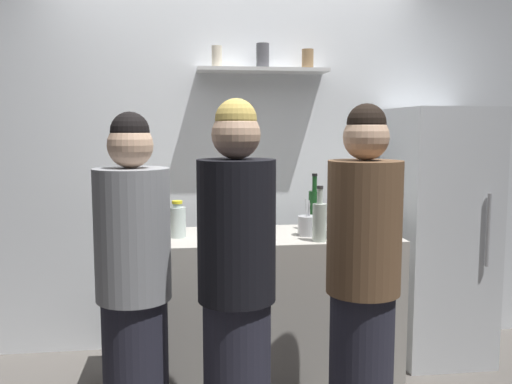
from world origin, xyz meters
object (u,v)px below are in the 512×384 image
at_px(refrigerator, 437,233).
at_px(wine_bottle_dark_glass, 226,212).
at_px(wine_bottle_amber_glass, 149,220).
at_px(person_blonde, 237,291).
at_px(water_bottle_plastic, 177,221).
at_px(utensil_holder, 308,226).
at_px(wine_bottle_green_glass, 314,209).
at_px(baking_pan, 356,232).
at_px(person_brown_jacket, 363,285).
at_px(person_grey_hoodie, 134,292).
at_px(wine_bottle_pale_glass, 320,221).

distance_m(refrigerator, wine_bottle_dark_glass, 1.46).
relative_size(wine_bottle_amber_glass, person_blonde, 0.20).
relative_size(wine_bottle_amber_glass, water_bottle_plastic, 1.57).
height_order(utensil_holder, water_bottle_plastic, utensil_holder).
xyz_separation_m(utensil_holder, wine_bottle_dark_glass, (-0.46, 0.16, 0.07)).
bearing_deg(person_blonde, refrigerator, 70.55).
xyz_separation_m(wine_bottle_amber_glass, wine_bottle_green_glass, (0.97, 0.25, 0.01)).
relative_size(refrigerator, wine_bottle_dark_glass, 5.18).
distance_m(baking_pan, wine_bottle_amber_glass, 1.16).
bearing_deg(water_bottle_plastic, person_brown_jacket, -40.20).
xyz_separation_m(wine_bottle_green_glass, person_grey_hoodie, (-1.01, -0.74, -0.26)).
distance_m(water_bottle_plastic, person_grey_hoodie, 0.69).
xyz_separation_m(baking_pan, wine_bottle_green_glass, (-0.19, 0.22, 0.11)).
xyz_separation_m(baking_pan, wine_bottle_amber_glass, (-1.16, -0.03, 0.10)).
distance_m(wine_bottle_amber_glass, wine_bottle_dark_glass, 0.49).
height_order(wine_bottle_amber_glass, person_blonde, person_blonde).
bearing_deg(wine_bottle_green_glass, person_blonde, -121.98).
height_order(wine_bottle_amber_glass, wine_bottle_green_glass, wine_bottle_green_glass).
height_order(water_bottle_plastic, person_grey_hoodie, person_grey_hoodie).
xyz_separation_m(wine_bottle_dark_glass, wine_bottle_pale_glass, (0.49, -0.33, -0.01)).
height_order(person_blonde, person_grey_hoodie, person_blonde).
bearing_deg(utensil_holder, person_brown_jacket, -80.77).
relative_size(utensil_holder, wine_bottle_amber_glass, 0.65).
bearing_deg(person_grey_hoodie, wine_bottle_pale_glass, -46.73).
distance_m(baking_pan, water_bottle_plastic, 1.02).
xyz_separation_m(wine_bottle_dark_glass, person_blonde, (-0.02, -0.89, -0.22)).
bearing_deg(wine_bottle_pale_glass, wine_bottle_amber_glass, 174.53).
xyz_separation_m(wine_bottle_amber_glass, wine_bottle_pale_glass, (0.92, -0.09, -0.01)).
height_order(baking_pan, utensil_holder, utensil_holder).
relative_size(wine_bottle_pale_glass, person_grey_hoodie, 0.19).
bearing_deg(wine_bottle_dark_glass, wine_bottle_amber_glass, -151.08).
bearing_deg(person_brown_jacket, wine_bottle_dark_glass, 104.03).
relative_size(wine_bottle_green_glass, person_blonde, 0.21).
height_order(wine_bottle_green_glass, water_bottle_plastic, wine_bottle_green_glass).
height_order(wine_bottle_amber_glass, person_brown_jacket, person_brown_jacket).
xyz_separation_m(baking_pan, person_brown_jacket, (-0.16, -0.62, -0.13)).
distance_m(refrigerator, wine_bottle_pale_glass, 1.10).
relative_size(baking_pan, person_grey_hoodie, 0.21).
distance_m(baking_pan, utensil_holder, 0.28).
bearing_deg(wine_bottle_pale_glass, wine_bottle_dark_glass, 146.35).
bearing_deg(person_brown_jacket, utensil_holder, 78.69).
bearing_deg(wine_bottle_pale_glass, utensil_holder, 99.04).
height_order(wine_bottle_dark_glass, person_grey_hoodie, person_grey_hoodie).
xyz_separation_m(wine_bottle_green_glass, person_blonde, (-0.56, -0.90, -0.23)).
bearing_deg(refrigerator, wine_bottle_dark_glass, -171.53).
relative_size(utensil_holder, wine_bottle_pale_glass, 0.70).
relative_size(wine_bottle_green_glass, person_grey_hoodie, 0.22).
height_order(wine_bottle_green_glass, wine_bottle_pale_glass, wine_bottle_green_glass).
bearing_deg(utensil_holder, wine_bottle_pale_glass, -80.96).
distance_m(baking_pan, person_grey_hoodie, 1.32).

